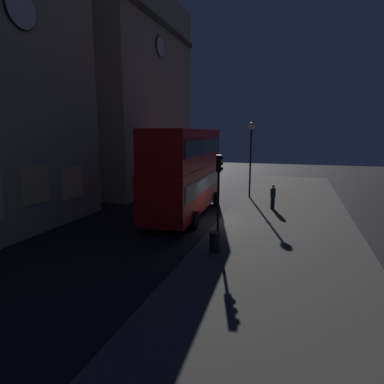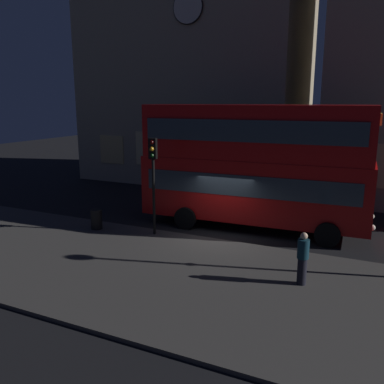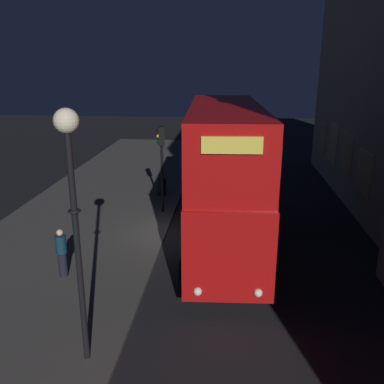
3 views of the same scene
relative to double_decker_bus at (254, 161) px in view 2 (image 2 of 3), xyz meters
The scene contains 7 objects.
ground_plane 3.73m from the double_decker_bus, 113.00° to the right, with size 80.00×80.00×0.00m, color black.
sidewalk_slab 6.98m from the double_decker_bus, 97.61° to the right, with size 44.00×7.70×0.12m, color #423F3D.
building_with_clock 14.42m from the double_decker_bus, 124.83° to the left, with size 14.94×9.87×17.06m.
double_decker_bus is the anchor object (origin of this frame).
traffic_light_near_kerb 4.52m from the double_decker_bus, 139.09° to the right, with size 0.37×0.39×4.08m.
pedestrian 6.49m from the double_decker_bus, 58.78° to the right, with size 0.36×0.36×1.68m.
litter_bin 7.42m from the double_decker_bus, 150.55° to the right, with size 0.50×0.50×0.88m, color black.
Camera 2 is at (5.94, -15.39, 5.72)m, focal length 38.27 mm.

